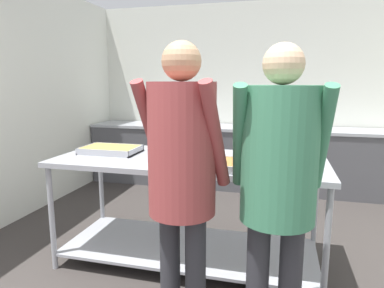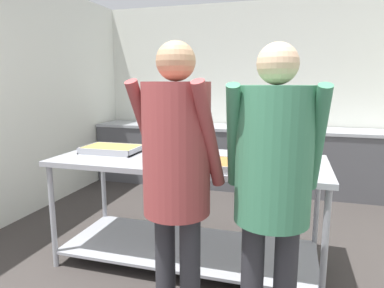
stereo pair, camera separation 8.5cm
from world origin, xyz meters
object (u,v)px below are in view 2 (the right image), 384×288
Objects in this scene: guest_serving_right at (273,172)px; water_bottle at (307,122)px; serving_tray_roast at (112,149)px; guest_serving_left at (177,165)px; sauce_pan at (166,149)px; serving_tray_vegetables at (211,164)px; plate_stack at (298,170)px; broccoli_bowl at (263,159)px.

guest_serving_right reaches higher than water_bottle.
serving_tray_roast is 1.29m from guest_serving_left.
sauce_pan is 0.57m from serving_tray_vegetables.
plate_stack reaches higher than serving_tray_vegetables.
serving_tray_roast is 0.29× the size of guest_serving_right.
sauce_pan is 0.26× the size of guest_serving_right.
serving_tray_vegetables is 0.25× the size of guest_serving_right.
broccoli_bowl is at bearing 136.08° from plate_stack.
guest_serving_right reaches higher than plate_stack.
sauce_pan is 1.94× the size of plate_stack.
guest_serving_left is (-0.05, -0.61, 0.14)m from serving_tray_vegetables.
sauce_pan is 1.29m from guest_serving_right.
water_bottle is at bearing 75.28° from guest_serving_left.
guest_serving_left is at bearing -174.26° from guest_serving_right.
guest_serving_left reaches higher than serving_tray_vegetables.
guest_serving_left is at bearing -137.91° from plate_stack.
guest_serving_right is (-0.14, -0.54, 0.11)m from plate_stack.
plate_stack is at bearing -93.29° from water_bottle.
serving_tray_vegetables is 0.60m from plate_stack.
guest_serving_left reaches higher than serving_tray_roast.
guest_serving_left is at bearing -66.06° from sauce_pan.
broccoli_bowl is at bearing -100.14° from water_bottle.
broccoli_bowl is at bearing -3.10° from serving_tray_roast.
serving_tray_roast is at bearing 168.68° from plate_stack.
guest_serving_right is (0.93, -0.89, 0.09)m from sauce_pan.
serving_tray_vegetables is (0.96, -0.29, -0.00)m from serving_tray_roast.
sauce_pan is 2.41m from water_bottle.
broccoli_bowl is at bearing 64.23° from guest_serving_left.
guest_serving_right is at bearing -43.57° from sauce_pan.
water_bottle reaches higher than plate_stack.
serving_tray_vegetables is 0.63m from guest_serving_left.
serving_tray_roast is at bearing 149.14° from guest_serving_right.
broccoli_bowl is at bearing 98.17° from guest_serving_right.
serving_tray_roast is 1.13× the size of serving_tray_vegetables.
guest_serving_right is at bearing 5.74° from guest_serving_left.
broccoli_bowl is (0.35, 0.22, 0.02)m from serving_tray_vegetables.
sauce_pan reaches higher than serving_tray_roast.
serving_tray_roast is 1.60m from plate_stack.
guest_serving_right reaches higher than sauce_pan.
broccoli_bowl is 0.80m from guest_serving_right.
serving_tray_vegetables is 2.08× the size of broccoli_bowl.
serving_tray_roast is 0.50m from sauce_pan.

